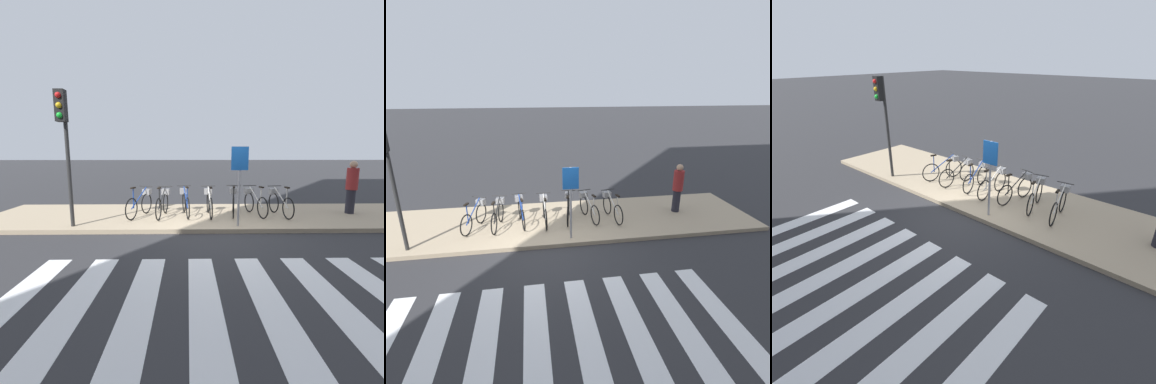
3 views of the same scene
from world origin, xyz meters
TOP-DOWN VIEW (x-y plane):
  - ground_plane at (0.00, 0.00)m, footprint 120.00×120.00m
  - sidewalk at (0.00, 1.60)m, footprint 13.63×3.20m
  - parked_bicycle_0 at (-2.12, 1.44)m, footprint 0.65×1.45m
  - parked_bicycle_1 at (-1.45, 1.44)m, footprint 0.46×1.52m
  - parked_bicycle_2 at (-0.76, 1.56)m, footprint 0.46×1.52m
  - parked_bicycle_3 at (-0.02, 1.48)m, footprint 0.46×1.53m
  - parked_bicycle_4 at (0.75, 1.60)m, footprint 0.46×1.52m
  - parked_bicycle_5 at (1.40, 1.56)m, footprint 0.51×1.50m
  - parked_bicycle_6 at (2.15, 1.47)m, footprint 0.46×1.52m
  - pedestrian at (4.51, 1.66)m, footprint 0.34×0.34m
  - traffic_light at (-3.74, 0.24)m, footprint 0.24×0.40m
  - sign_post at (0.65, 0.29)m, footprint 0.44×0.07m

SIDE VIEW (x-z plane):
  - ground_plane at x=0.00m, z-range 0.00..0.00m
  - sidewalk at x=0.00m, z-range 0.00..0.12m
  - parked_bicycle_0 at x=-2.12m, z-range 0.07..1.02m
  - parked_bicycle_1 at x=-1.45m, z-range 0.07..1.02m
  - parked_bicycle_2 at x=-0.76m, z-range 0.07..1.02m
  - parked_bicycle_3 at x=-0.02m, z-range 0.07..1.02m
  - parked_bicycle_4 at x=0.75m, z-range 0.07..1.02m
  - parked_bicycle_5 at x=1.40m, z-range 0.07..1.02m
  - parked_bicycle_6 at x=2.15m, z-range 0.07..1.02m
  - pedestrian at x=4.51m, z-range 0.16..1.84m
  - sign_post at x=0.65m, z-range 0.50..2.59m
  - traffic_light at x=-3.74m, z-range 0.87..4.30m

